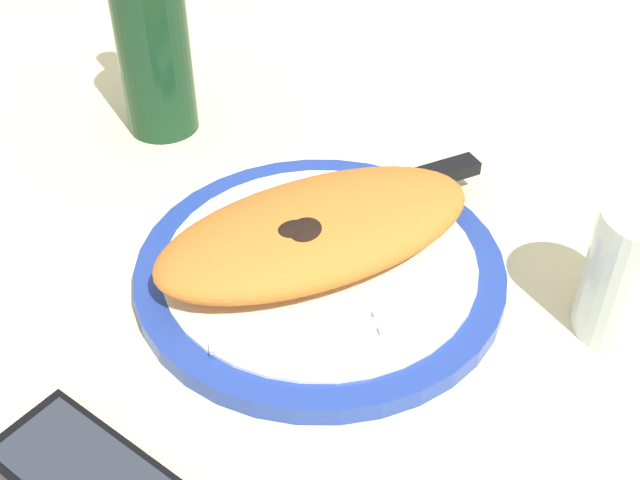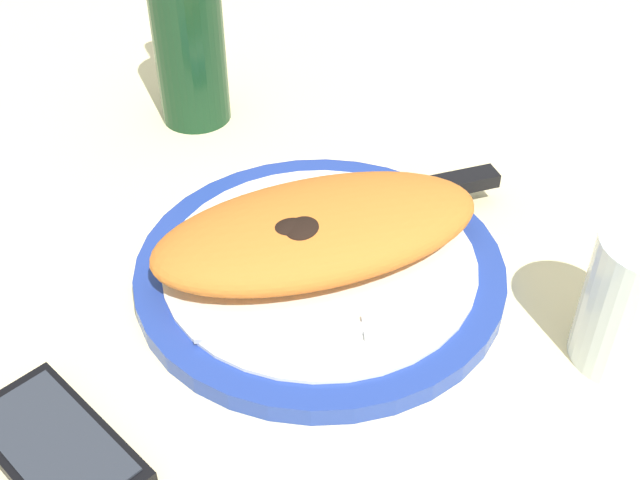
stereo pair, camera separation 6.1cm
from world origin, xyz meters
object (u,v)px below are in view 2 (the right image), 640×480
at_px(smartphone, 56,447).
at_px(water_glass, 633,309).
at_px(knife, 412,193).
at_px(fork, 330,330).
at_px(calzone, 320,230).
at_px(plate, 320,269).
at_px(wine_bottle, 187,27).

height_order(smartphone, water_glass, water_glass).
height_order(knife, water_glass, water_glass).
bearing_deg(water_glass, knife, 120.82).
relative_size(fork, smartphone, 1.14).
relative_size(calzone, water_glass, 2.67).
height_order(plate, water_glass, water_glass).
relative_size(plate, smartphone, 2.06).
bearing_deg(fork, wine_bottle, 103.57).
relative_size(knife, water_glass, 2.19).
distance_m(smartphone, wine_bottle, 0.42).
distance_m(calzone, wine_bottle, 0.27).
height_order(plate, smartphone, plate).
relative_size(knife, smartphone, 1.62).
distance_m(fork, knife, 0.17).
bearing_deg(wine_bottle, water_glass, -52.80).
bearing_deg(wine_bottle, calzone, -71.00).
bearing_deg(calzone, water_glass, -31.45).
bearing_deg(knife, calzone, -145.68).
xyz_separation_m(plate, fork, (-0.00, -0.08, 0.01)).
bearing_deg(calzone, wine_bottle, 109.00).
distance_m(plate, water_glass, 0.23).
relative_size(fork, knife, 0.70).
bearing_deg(smartphone, plate, 35.73).
bearing_deg(plate, knife, 37.05).
relative_size(calzone, knife, 1.22).
bearing_deg(plate, water_glass, -29.76).
bearing_deg(wine_bottle, smartphone, -104.61).
height_order(calzone, smartphone, calzone).
bearing_deg(fork, smartphone, -162.20).
distance_m(knife, wine_bottle, 0.27).
bearing_deg(fork, calzone, 86.09).
xyz_separation_m(calzone, smartphone, (-0.19, -0.14, -0.04)).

